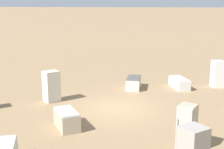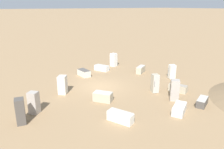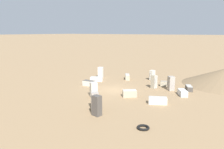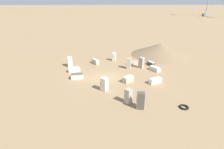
{
  "view_description": "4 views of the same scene",
  "coord_description": "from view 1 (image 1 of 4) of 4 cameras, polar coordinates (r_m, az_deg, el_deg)",
  "views": [
    {
      "loc": [
        3.58,
        -13.95,
        4.95
      ],
      "look_at": [
        -0.45,
        0.77,
        1.5
      ],
      "focal_mm": 50.0,
      "sensor_mm": 36.0,
      "label": 1
    },
    {
      "loc": [
        -9.07,
        -16.94,
        7.31
      ],
      "look_at": [
        0.79,
        -0.77,
        1.29
      ],
      "focal_mm": 35.0,
      "sensor_mm": 36.0,
      "label": 2
    },
    {
      "loc": [
        -21.21,
        -13.75,
        6.88
      ],
      "look_at": [
        -0.47,
        -0.04,
        1.98
      ],
      "focal_mm": 35.0,
      "sensor_mm": 36.0,
      "label": 3
    },
    {
      "loc": [
        -21.9,
        0.41,
        9.73
      ],
      "look_at": [
        -1.08,
        -0.81,
        0.95
      ],
      "focal_mm": 28.0,
      "sensor_mm": 36.0,
      "label": 4
    }
  ],
  "objects": [
    {
      "name": "discarded_fridge_11",
      "position": [
        12.94,
        -8.29,
        -8.11
      ],
      "size": [
        1.51,
        1.62,
        0.75
      ],
      "rotation": [
        0.0,
        0.0,
        0.68
      ],
      "color": "#B2A88E",
      "rests_on": "ground_plane"
    },
    {
      "name": "discarded_fridge_4",
      "position": [
        11.08,
        13.49,
        -9.5
      ],
      "size": [
        0.71,
        0.76,
        1.64
      ],
      "rotation": [
        0.0,
        0.0,
        2.83
      ],
      "color": "#B2A88E",
      "rests_on": "ground_plane"
    },
    {
      "name": "ground_plane",
      "position": [
        15.23,
        0.87,
        -6.23
      ],
      "size": [
        1000.0,
        1000.0,
        0.0
      ],
      "primitive_type": "plane",
      "color": "#937551"
    },
    {
      "name": "discarded_fridge_1",
      "position": [
        18.73,
        3.97,
        -1.54
      ],
      "size": [
        0.94,
        1.68,
        0.68
      ],
      "rotation": [
        0.0,
        0.0,
        0.11
      ],
      "color": "beige",
      "rests_on": "ground_plane"
    },
    {
      "name": "discarded_fridge_12",
      "position": [
        20.02,
        18.78,
        0.12
      ],
      "size": [
        0.88,
        0.87,
        1.62
      ],
      "rotation": [
        0.0,
        0.0,
        5.05
      ],
      "color": "white",
      "rests_on": "ground_plane"
    },
    {
      "name": "discarded_fridge_7",
      "position": [
        19.22,
        12.22,
        -1.52
      ],
      "size": [
        1.4,
        1.86,
        0.63
      ],
      "rotation": [
        0.0,
        0.0,
        3.59
      ],
      "color": "white",
      "rests_on": "ground_plane"
    },
    {
      "name": "discarded_fridge_8",
      "position": [
        16.43,
        -11.04,
        -2.12
      ],
      "size": [
        0.98,
        0.99,
        1.61
      ],
      "rotation": [
        0.0,
        0.0,
        0.93
      ],
      "color": "beige",
      "rests_on": "ground_plane"
    }
  ]
}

